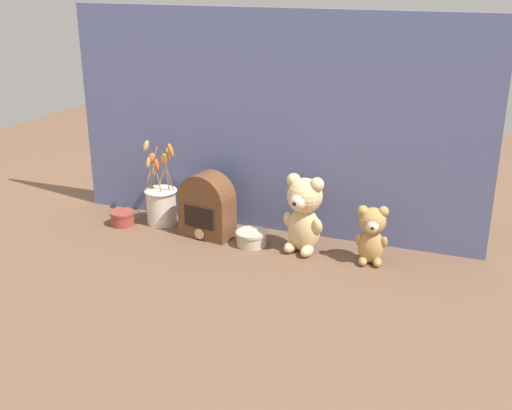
# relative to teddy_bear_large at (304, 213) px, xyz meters

# --- Properties ---
(ground_plane) EXTENTS (4.00, 4.00, 0.00)m
(ground_plane) POSITION_rel_teddy_bear_large_xyz_m (-0.17, -0.02, -0.14)
(ground_plane) COLOR brown
(backdrop_wall) EXTENTS (1.54, 0.02, 0.79)m
(backdrop_wall) POSITION_rel_teddy_bear_large_xyz_m (-0.17, 0.15, 0.25)
(backdrop_wall) COLOR slate
(backdrop_wall) RESTS_ON ground
(teddy_bear_large) EXTENTS (0.15, 0.14, 0.27)m
(teddy_bear_large) POSITION_rel_teddy_bear_large_xyz_m (0.00, 0.00, 0.00)
(teddy_bear_large) COLOR #DBBC84
(teddy_bear_large) RESTS_ON ground
(teddy_bear_medium) EXTENTS (0.11, 0.10, 0.20)m
(teddy_bear_medium) POSITION_rel_teddy_bear_large_xyz_m (0.24, -0.01, -0.04)
(teddy_bear_medium) COLOR tan
(teddy_bear_medium) RESTS_ON ground
(flower_vase) EXTENTS (0.17, 0.13, 0.33)m
(flower_vase) POSITION_rel_teddy_bear_large_xyz_m (-0.58, 0.05, -0.05)
(flower_vase) COLOR silver
(flower_vase) RESTS_ON ground
(vintage_radio) EXTENTS (0.20, 0.13, 0.24)m
(vintage_radio) POSITION_rel_teddy_bear_large_xyz_m (-0.36, 0.00, -0.03)
(vintage_radio) COLOR brown
(vintage_radio) RESTS_ON ground
(decorative_tin_tall) EXTENTS (0.11, 0.11, 0.05)m
(decorative_tin_tall) POSITION_rel_teddy_bear_large_xyz_m (-0.18, -0.02, -0.12)
(decorative_tin_tall) COLOR beige
(decorative_tin_tall) RESTS_ON ground
(decorative_tin_short) EXTENTS (0.09, 0.09, 0.05)m
(decorative_tin_short) POSITION_rel_teddy_bear_large_xyz_m (-0.71, -0.01, -0.12)
(decorative_tin_short) COLOR #993D33
(decorative_tin_short) RESTS_ON ground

